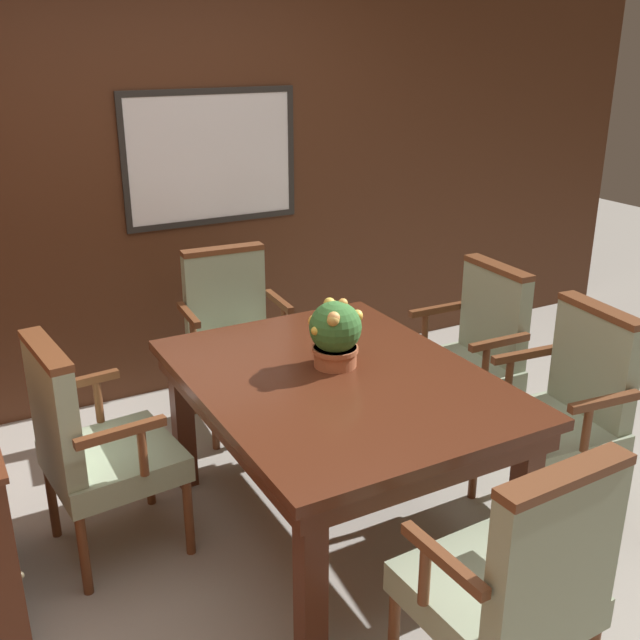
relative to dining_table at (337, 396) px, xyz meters
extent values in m
plane|color=#A39E93|center=(-0.14, -0.12, -0.65)|extent=(14.00, 14.00, 0.00)
cube|color=#4C2816|center=(-0.14, 1.76, 0.58)|extent=(7.20, 0.06, 2.45)
cube|color=white|center=(0.14, 1.72, 0.76)|extent=(1.00, 0.01, 0.71)
cube|color=#282623|center=(0.14, 1.72, 1.14)|extent=(1.07, 0.02, 0.04)
cube|color=#282623|center=(0.14, 1.72, 0.39)|extent=(1.07, 0.02, 0.04)
cube|color=#282623|center=(-0.38, 1.72, 0.76)|extent=(0.04, 0.02, 0.71)
cube|color=#282623|center=(0.65, 1.72, 0.76)|extent=(0.03, 0.02, 0.71)
cube|color=#4C2314|center=(-0.48, -0.65, -0.30)|extent=(0.09, 0.09, 0.70)
cube|color=#4C2314|center=(0.48, -0.65, -0.30)|extent=(0.09, 0.09, 0.70)
cube|color=#4C2314|center=(-0.48, 0.65, -0.30)|extent=(0.09, 0.09, 0.70)
cube|color=#4C2314|center=(0.48, 0.65, -0.30)|extent=(0.09, 0.09, 0.70)
cube|color=#4C2314|center=(0.00, 0.00, 0.01)|extent=(1.10, 1.46, 0.09)
cube|color=#4C2314|center=(0.00, 0.00, 0.07)|extent=(1.16, 1.52, 0.04)
cylinder|color=brown|center=(-0.64, 0.13, -0.47)|extent=(0.04, 0.04, 0.36)
cylinder|color=brown|center=(-0.68, 0.57, -0.47)|extent=(0.04, 0.04, 0.36)
cylinder|color=brown|center=(-1.08, 0.09, -0.47)|extent=(0.04, 0.04, 0.36)
cylinder|color=brown|center=(-1.12, 0.53, -0.47)|extent=(0.04, 0.04, 0.36)
cube|color=#93A384|center=(-0.88, 0.33, -0.23)|extent=(0.55, 0.55, 0.11)
cube|color=#93A384|center=(-1.09, 0.31, 0.06)|extent=(0.12, 0.47, 0.48)
cube|color=brown|center=(-1.09, 0.31, 0.32)|extent=(0.13, 0.47, 0.03)
cylinder|color=brown|center=(-0.82, 0.08, -0.07)|extent=(0.04, 0.04, 0.21)
cube|color=brown|center=(-0.90, 0.07, 0.04)|extent=(0.35, 0.07, 0.04)
cylinder|color=brown|center=(-0.87, 0.60, -0.07)|extent=(0.04, 0.04, 0.21)
cube|color=brown|center=(-0.94, 0.59, 0.04)|extent=(0.35, 0.07, 0.04)
cylinder|color=brown|center=(0.71, 0.56, -0.47)|extent=(0.04, 0.04, 0.36)
cylinder|color=brown|center=(0.69, 0.11, -0.47)|extent=(0.04, 0.04, 0.36)
cylinder|color=brown|center=(1.15, 0.54, -0.47)|extent=(0.04, 0.04, 0.36)
cylinder|color=brown|center=(1.14, 0.10, -0.47)|extent=(0.04, 0.04, 0.36)
cube|color=#93A384|center=(0.92, 0.33, -0.23)|extent=(0.52, 0.52, 0.11)
cube|color=#93A384|center=(1.14, 0.32, 0.06)|extent=(0.10, 0.47, 0.48)
cube|color=brown|center=(1.14, 0.32, 0.32)|extent=(0.10, 0.47, 0.03)
cylinder|color=brown|center=(0.89, 0.59, -0.07)|extent=(0.04, 0.04, 0.21)
cube|color=brown|center=(0.97, 0.59, 0.04)|extent=(0.35, 0.05, 0.04)
cylinder|color=brown|center=(0.88, 0.07, -0.07)|extent=(0.04, 0.04, 0.21)
cube|color=brown|center=(0.95, 0.07, 0.04)|extent=(0.35, 0.05, 0.04)
cylinder|color=brown|center=(-0.23, 0.90, -0.47)|extent=(0.04, 0.04, 0.36)
cylinder|color=brown|center=(0.22, 0.87, -0.47)|extent=(0.04, 0.04, 0.36)
cylinder|color=brown|center=(-0.20, 1.34, -0.47)|extent=(0.04, 0.04, 0.36)
cylinder|color=brown|center=(0.25, 1.31, -0.47)|extent=(0.04, 0.04, 0.36)
cube|color=#93A384|center=(0.01, 1.11, -0.23)|extent=(0.54, 0.54, 0.11)
cube|color=#93A384|center=(0.02, 1.32, 0.06)|extent=(0.47, 0.11, 0.48)
cube|color=brown|center=(0.02, 1.32, 0.32)|extent=(0.47, 0.12, 0.03)
cylinder|color=brown|center=(-0.25, 1.09, -0.07)|extent=(0.04, 0.04, 0.21)
cube|color=brown|center=(-0.25, 1.16, 0.04)|extent=(0.06, 0.35, 0.04)
cylinder|color=brown|center=(0.27, 1.05, -0.07)|extent=(0.04, 0.04, 0.21)
cube|color=brown|center=(0.27, 1.13, 0.04)|extent=(0.06, 0.35, 0.04)
cylinder|color=brown|center=(0.19, -0.82, -0.47)|extent=(0.04, 0.04, 0.36)
cylinder|color=brown|center=(-0.26, -0.84, -0.47)|extent=(0.04, 0.04, 0.36)
cube|color=#93A384|center=(-0.03, -1.05, -0.23)|extent=(0.52, 0.52, 0.11)
cube|color=#93A384|center=(-0.02, -1.26, 0.06)|extent=(0.47, 0.10, 0.48)
cube|color=brown|center=(-0.02, -1.26, 0.32)|extent=(0.47, 0.11, 0.03)
cylinder|color=brown|center=(0.23, -1.00, -0.07)|extent=(0.04, 0.04, 0.21)
cube|color=brown|center=(0.24, -1.08, 0.04)|extent=(0.05, 0.35, 0.04)
cylinder|color=brown|center=(-0.29, -1.02, -0.07)|extent=(0.04, 0.04, 0.21)
cube|color=brown|center=(-0.28, -1.10, 0.04)|extent=(0.05, 0.35, 0.04)
cylinder|color=brown|center=(0.68, -0.12, -0.47)|extent=(0.04, 0.04, 0.36)
cylinder|color=brown|center=(0.64, -0.56, -0.47)|extent=(0.04, 0.04, 0.36)
cylinder|color=brown|center=(1.13, -0.17, -0.47)|extent=(0.04, 0.04, 0.36)
cylinder|color=brown|center=(1.08, -0.61, -0.47)|extent=(0.04, 0.04, 0.36)
cube|color=#93A384|center=(0.88, -0.36, -0.23)|extent=(0.55, 0.55, 0.11)
cube|color=#93A384|center=(1.09, -0.39, 0.06)|extent=(0.13, 0.47, 0.48)
cube|color=brown|center=(1.09, -0.39, 0.32)|extent=(0.13, 0.47, 0.03)
cylinder|color=brown|center=(0.87, -0.10, -0.07)|extent=(0.04, 0.04, 0.21)
cube|color=brown|center=(0.95, -0.11, 0.04)|extent=(0.35, 0.07, 0.04)
cylinder|color=brown|center=(0.82, -0.62, -0.07)|extent=(0.04, 0.04, 0.21)
cube|color=brown|center=(0.90, -0.63, 0.04)|extent=(0.35, 0.07, 0.04)
cylinder|color=#B2603D|center=(0.05, 0.10, 0.14)|extent=(0.18, 0.18, 0.09)
cylinder|color=#B2603D|center=(0.05, 0.10, 0.17)|extent=(0.20, 0.20, 0.02)
sphere|color=#387033|center=(0.05, 0.10, 0.27)|extent=(0.23, 0.23, 0.23)
sphere|color=gold|center=(0.05, 0.16, 0.36)|extent=(0.05, 0.05, 0.05)
sphere|color=#EEA659|center=(0.00, 0.03, 0.34)|extent=(0.05, 0.05, 0.05)
sphere|color=#F4B842|center=(-0.01, 0.19, 0.28)|extent=(0.05, 0.05, 0.05)
sphere|color=#F1B943|center=(0.14, 0.07, 0.32)|extent=(0.04, 0.04, 0.04)
sphere|color=#EEB552|center=(0.08, 0.17, 0.34)|extent=(0.04, 0.04, 0.04)
sphere|color=gold|center=(-0.06, 0.08, 0.28)|extent=(0.04, 0.04, 0.04)
sphere|color=#D8BD50|center=(0.14, 0.07, 0.32)|extent=(0.05, 0.05, 0.05)
sphere|color=gold|center=(-0.01, 0.03, 0.34)|extent=(0.05, 0.05, 0.05)
sphere|color=#E9A348|center=(0.09, 0.10, 0.37)|extent=(0.04, 0.04, 0.04)
sphere|color=#4C422D|center=(-1.33, -0.16, -0.28)|extent=(0.03, 0.03, 0.03)
sphere|color=#4C422D|center=(-1.33, 0.35, -0.28)|extent=(0.03, 0.03, 0.03)
camera|label=1|loc=(-1.43, -2.46, 1.42)|focal=42.00mm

